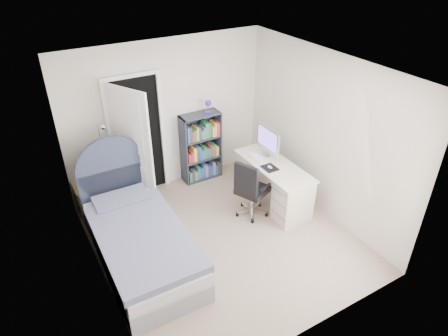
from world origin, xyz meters
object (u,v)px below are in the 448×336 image
bookcase (201,149)px  office_chair (250,187)px  bed (139,238)px  floor_lamp (108,175)px  nightstand (89,191)px  desk (272,181)px

bookcase → office_chair: size_ratio=1.50×
bed → floor_lamp: bearing=89.6°
bed → office_chair: bed is taller
bed → nightstand: bearing=103.8°
floor_lamp → bookcase: 1.67m
floor_lamp → desk: size_ratio=1.01×
bed → nightstand: size_ratio=3.59×
floor_lamp → desk: (2.30, -1.18, -0.21)m
bookcase → desk: (0.63, -1.25, -0.18)m
floor_lamp → bookcase: floor_lamp is taller
office_chair → desk: bearing=14.3°
bookcase → floor_lamp: bearing=-177.6°
bookcase → office_chair: (0.10, -1.38, -0.04)m
nightstand → floor_lamp: (0.33, -0.00, 0.18)m
bookcase → desk: size_ratio=1.00×
floor_lamp → office_chair: 2.20m
nightstand → floor_lamp: 0.38m
floor_lamp → office_chair: size_ratio=1.51×
bed → floor_lamp: size_ratio=1.55×
desk → floor_lamp: bearing=152.9°
office_chair → bookcase: bearing=94.2°
nightstand → floor_lamp: size_ratio=0.43×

